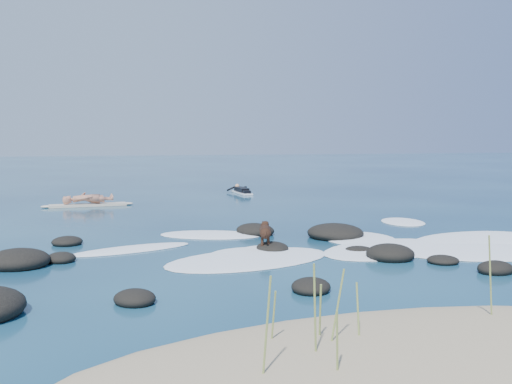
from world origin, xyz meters
name	(u,v)px	position (x,y,z in m)	size (l,w,h in m)	color
ground	(242,244)	(0.00, 0.00, 0.00)	(160.00, 160.00, 0.00)	#0A2642
sand_dune	(440,377)	(0.00, -8.20, 0.00)	(9.00, 4.40, 0.60)	#9E8966
dune_grass	(398,315)	(-0.32, -7.84, 0.60)	(4.23, 1.66, 1.22)	olive
reef_rocks	(267,257)	(-0.03, -2.09, 0.10)	(12.57, 7.63, 0.53)	black
breaking_foam	(332,249)	(1.85, -1.21, 0.01)	(15.46, 7.58, 0.12)	white
standing_surfer_rig	(88,186)	(-3.61, 9.40, 0.77)	(3.45, 0.77, 1.96)	beige
paddling_surfer_rig	(241,191)	(3.43, 12.77, 0.14)	(1.05, 2.33, 0.40)	white
dog	(265,232)	(0.31, -0.89, 0.44)	(0.46, 1.03, 0.67)	black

